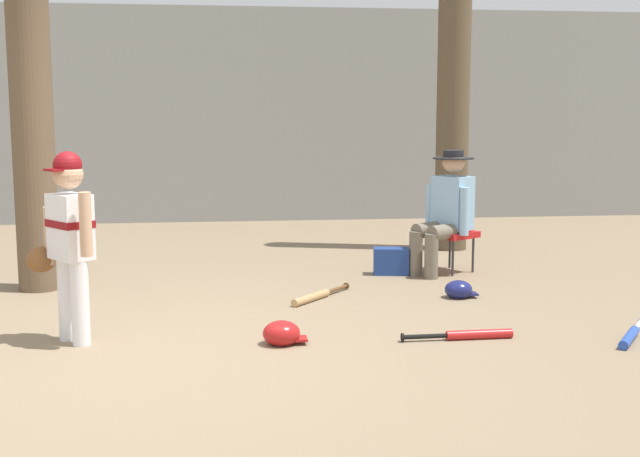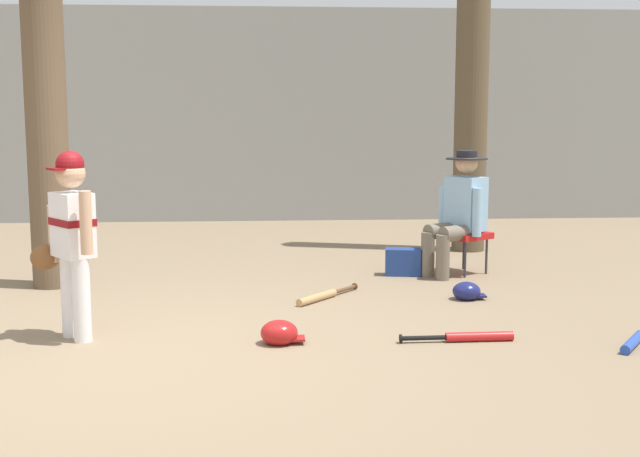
# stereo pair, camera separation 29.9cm
# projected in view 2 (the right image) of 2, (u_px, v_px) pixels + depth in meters

# --- Properties ---
(ground_plane) EXTENTS (60.00, 60.00, 0.00)m
(ground_plane) POSITION_uv_depth(u_px,v_px,m) (137.00, 359.00, 5.16)
(ground_plane) COLOR #7F6B51
(concrete_back_wall) EXTENTS (18.00, 0.36, 3.06)m
(concrete_back_wall) POSITION_uv_depth(u_px,v_px,m) (207.00, 115.00, 11.79)
(concrete_back_wall) COLOR gray
(concrete_back_wall) RESTS_ON ground
(tree_behind_spectator) EXTENTS (0.56, 0.56, 5.00)m
(tree_behind_spectator) POSITION_uv_depth(u_px,v_px,m) (473.00, 54.00, 9.02)
(tree_behind_spectator) COLOR brown
(tree_behind_spectator) RESTS_ON ground
(young_ballplayer) EXTENTS (0.53, 0.49, 1.31)m
(young_ballplayer) POSITION_uv_depth(u_px,v_px,m) (71.00, 233.00, 5.54)
(young_ballplayer) COLOR white
(young_ballplayer) RESTS_ON ground
(folding_stool) EXTENTS (0.55, 0.55, 0.41)m
(folding_stool) POSITION_uv_depth(u_px,v_px,m) (465.00, 237.00, 7.91)
(folding_stool) COLOR red
(folding_stool) RESTS_ON ground
(seated_spectator) EXTENTS (0.66, 0.58, 1.20)m
(seated_spectator) POSITION_uv_depth(u_px,v_px,m) (458.00, 209.00, 7.81)
(seated_spectator) COLOR #6B6051
(seated_spectator) RESTS_ON ground
(handbag_beside_stool) EXTENTS (0.36, 0.23, 0.26)m
(handbag_beside_stool) POSITION_uv_depth(u_px,v_px,m) (403.00, 262.00, 7.85)
(handbag_beside_stool) COLOR navy
(handbag_beside_stool) RESTS_ON ground
(bat_wood_tan) EXTENTS (0.57, 0.66, 0.07)m
(bat_wood_tan) POSITION_uv_depth(u_px,v_px,m) (321.00, 296.00, 6.81)
(bat_wood_tan) COLOR tan
(bat_wood_tan) RESTS_ON ground
(bat_blue_youth) EXTENTS (0.51, 0.65, 0.07)m
(bat_blue_youth) POSITION_uv_depth(u_px,v_px,m) (635.00, 340.00, 5.49)
(bat_blue_youth) COLOR #2347AD
(bat_blue_youth) RESTS_ON ground
(bat_red_barrel) EXTENTS (0.79, 0.08, 0.07)m
(bat_red_barrel) POSITION_uv_depth(u_px,v_px,m) (470.00, 337.00, 5.57)
(bat_red_barrel) COLOR red
(bat_red_barrel) RESTS_ON ground
(batting_helmet_navy) EXTENTS (0.28, 0.21, 0.16)m
(batting_helmet_navy) POSITION_uv_depth(u_px,v_px,m) (467.00, 291.00, 6.83)
(batting_helmet_navy) COLOR navy
(batting_helmet_navy) RESTS_ON ground
(batting_helmet_red) EXTENTS (0.30, 0.23, 0.17)m
(batting_helmet_red) POSITION_uv_depth(u_px,v_px,m) (280.00, 333.00, 5.51)
(batting_helmet_red) COLOR #A81919
(batting_helmet_red) RESTS_ON ground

